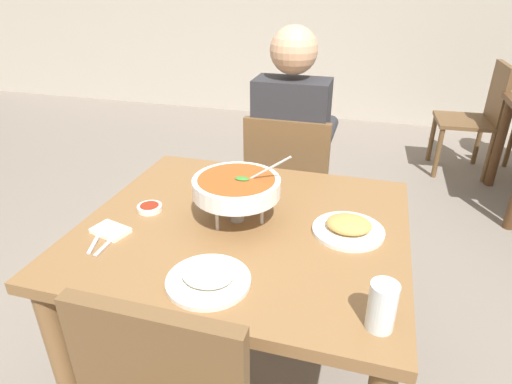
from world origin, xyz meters
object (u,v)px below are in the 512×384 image
curry_bowl (237,187)px  appetizer_plate (349,227)px  chair_diner_main (289,186)px  sauce_dish (150,208)px  diner_main (292,142)px  drink_glass (382,308)px  dining_table_main (245,249)px  chair_bg_right (479,113)px  rice_plate (207,277)px

curry_bowl → appetizer_plate: 0.40m
chair_diner_main → sauce_dish: chair_diner_main is taller
diner_main → drink_glass: diner_main is taller
appetizer_plate → sauce_dish: bearing=-176.2°
dining_table_main → chair_diner_main: bearing=90.0°
curry_bowl → chair_bg_right: size_ratio=0.37×
dining_table_main → sauce_dish: (-0.36, -0.01, 0.12)m
dining_table_main → rice_plate: 0.36m
diner_main → sauce_dish: bearing=-113.8°
sauce_dish → chair_bg_right: size_ratio=0.10×
dining_table_main → drink_glass: size_ratio=8.52×
chair_diner_main → rice_plate: (-0.00, -1.12, 0.24)m
diner_main → curry_bowl: size_ratio=3.94×
chair_diner_main → curry_bowl: size_ratio=2.71×
chair_diner_main → diner_main: diner_main is taller
diner_main → drink_glass: (0.47, -1.19, 0.05)m
chair_diner_main → diner_main: (0.00, 0.03, 0.24)m
dining_table_main → appetizer_plate: 0.38m
diner_main → drink_glass: size_ratio=10.08×
curry_bowl → appetizer_plate: (0.38, 0.02, -0.11)m
dining_table_main → curry_bowl: size_ratio=3.33×
dining_table_main → chair_bg_right: 2.78m
dining_table_main → appetizer_plate: (0.35, 0.04, 0.13)m
curry_bowl → rice_plate: curry_bowl is taller
chair_bg_right → drink_glass: bearing=-104.2°
curry_bowl → drink_glass: bearing=-38.4°
diner_main → drink_glass: bearing=-68.6°
dining_table_main → appetizer_plate: appetizer_plate is taller
diner_main → appetizer_plate: bearing=-65.4°
drink_glass → chair_bg_right: (0.73, 2.88, -0.28)m
diner_main → sauce_dish: size_ratio=14.56×
appetizer_plate → sauce_dish: (-0.71, -0.05, -0.01)m
drink_glass → diner_main: bearing=111.4°
diner_main → rice_plate: bearing=-90.1°
diner_main → appetizer_plate: size_ratio=5.46×
dining_table_main → rice_plate: rice_plate is taller
rice_plate → drink_glass: bearing=-4.9°
drink_glass → chair_bg_right: 2.98m
dining_table_main → chair_diner_main: size_ratio=1.23×
chair_diner_main → appetizer_plate: (0.35, -0.74, 0.24)m
appetizer_plate → chair_bg_right: (0.84, 2.46, -0.24)m
appetizer_plate → curry_bowl: bearing=-176.7°
diner_main → sauce_dish: 0.90m
dining_table_main → chair_diner_main: (-0.00, 0.78, -0.12)m
rice_plate → chair_diner_main: bearing=89.9°
chair_bg_right → rice_plate: bearing=-112.8°
dining_table_main → curry_bowl: 0.24m
chair_diner_main → drink_glass: size_ratio=6.92×
diner_main → curry_bowl: diner_main is taller
appetizer_plate → drink_glass: 0.43m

